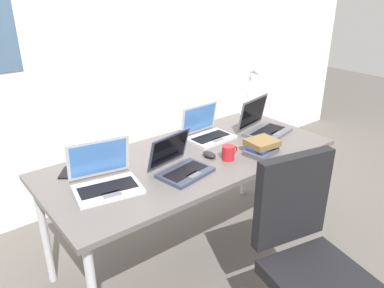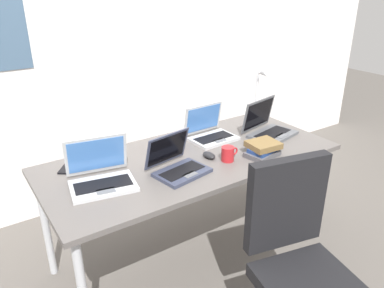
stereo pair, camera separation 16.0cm
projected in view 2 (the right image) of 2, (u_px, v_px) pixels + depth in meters
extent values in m
plane|color=#56514C|center=(192.00, 253.00, 2.60)|extent=(12.00, 12.00, 0.00)
cube|color=silver|center=(113.00, 40.00, 2.91)|extent=(6.00, 0.12, 2.60)
cube|color=#595451|center=(192.00, 158.00, 2.31)|extent=(1.80, 0.80, 0.03)
cylinder|color=#B2B5BA|center=(319.00, 194.00, 2.62)|extent=(0.04, 0.04, 0.71)
cylinder|color=#B2B5BA|center=(46.00, 226.00, 2.29)|extent=(0.04, 0.04, 0.71)
cylinder|color=#B2B5BA|center=(253.00, 159.00, 3.14)|extent=(0.04, 0.04, 0.71)
cylinder|color=silver|center=(255.00, 116.00, 2.94)|extent=(0.12, 0.12, 0.02)
cylinder|color=silver|center=(257.00, 94.00, 2.87)|extent=(0.02, 0.02, 0.34)
cylinder|color=silver|center=(262.00, 73.00, 2.77)|extent=(0.01, 0.08, 0.01)
cone|color=silver|center=(266.00, 74.00, 2.74)|extent=(0.07, 0.09, 0.09)
cube|color=#33384C|center=(182.00, 172.00, 2.08)|extent=(0.32, 0.25, 0.02)
cube|color=black|center=(182.00, 171.00, 2.08)|extent=(0.27, 0.15, 0.00)
cube|color=#595B60|center=(190.00, 175.00, 2.04)|extent=(0.09, 0.06, 0.00)
cube|color=#33384C|center=(167.00, 148.00, 2.12)|extent=(0.29, 0.11, 0.19)
cube|color=black|center=(168.00, 148.00, 2.12)|extent=(0.26, 0.09, 0.16)
cube|color=#B7BABC|center=(214.00, 139.00, 2.52)|extent=(0.31, 0.22, 0.02)
cube|color=black|center=(214.00, 137.00, 2.52)|extent=(0.27, 0.12, 0.00)
cube|color=#595B60|center=(220.00, 140.00, 2.47)|extent=(0.08, 0.05, 0.00)
cube|color=#B7BABC|center=(203.00, 118.00, 2.56)|extent=(0.30, 0.05, 0.20)
cube|color=#3F72BF|center=(203.00, 118.00, 2.56)|extent=(0.27, 0.04, 0.17)
cube|color=#B7BABC|center=(103.00, 186.00, 1.95)|extent=(0.36, 0.28, 0.02)
cube|color=black|center=(103.00, 184.00, 1.94)|extent=(0.31, 0.18, 0.00)
cube|color=#595B60|center=(106.00, 191.00, 1.88)|extent=(0.10, 0.07, 0.00)
cube|color=#B7BABC|center=(96.00, 155.00, 2.01)|extent=(0.33, 0.12, 0.22)
cube|color=#3F72BF|center=(96.00, 155.00, 2.01)|extent=(0.30, 0.10, 0.19)
cube|color=#515459|center=(273.00, 135.00, 2.59)|extent=(0.36, 0.28, 0.02)
cube|color=black|center=(273.00, 133.00, 2.59)|extent=(0.30, 0.18, 0.00)
cube|color=#595B60|center=(282.00, 136.00, 2.54)|extent=(0.10, 0.07, 0.00)
cube|color=#515459|center=(258.00, 114.00, 2.62)|extent=(0.32, 0.11, 0.22)
cube|color=black|center=(259.00, 114.00, 2.62)|extent=(0.29, 0.09, 0.18)
ellipsoid|color=black|center=(209.00, 155.00, 2.27)|extent=(0.06, 0.10, 0.03)
cube|color=black|center=(67.00, 168.00, 2.14)|extent=(0.13, 0.15, 0.01)
torus|color=red|center=(169.00, 147.00, 2.38)|extent=(0.18, 0.18, 0.03)
cylinder|color=black|center=(158.00, 149.00, 2.34)|extent=(0.06, 0.06, 0.04)
cylinder|color=black|center=(179.00, 144.00, 2.42)|extent=(0.06, 0.06, 0.04)
cube|color=#4C4C51|center=(262.00, 154.00, 2.29)|extent=(0.22, 0.17, 0.03)
cube|color=navy|center=(262.00, 150.00, 2.28)|extent=(0.18, 0.14, 0.02)
cube|color=brown|center=(263.00, 145.00, 2.28)|extent=(0.19, 0.17, 0.04)
cylinder|color=#B21E23|center=(228.00, 154.00, 2.22)|extent=(0.08, 0.08, 0.09)
torus|color=#B21E23|center=(234.00, 151.00, 2.25)|extent=(0.05, 0.01, 0.05)
cube|color=black|center=(311.00, 288.00, 1.75)|extent=(0.53, 0.53, 0.07)
cube|color=black|center=(287.00, 203.00, 1.84)|extent=(0.42, 0.15, 0.48)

